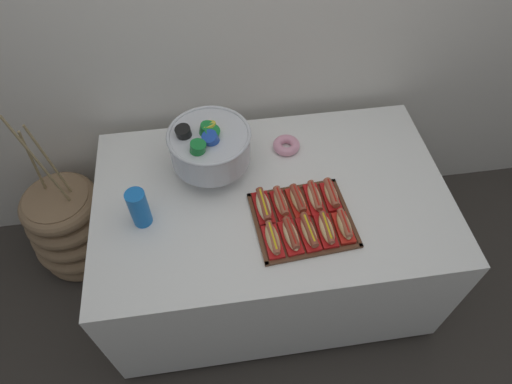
{
  "coord_description": "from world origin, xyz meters",
  "views": [
    {
      "loc": [
        -0.24,
        -1.17,
        2.27
      ],
      "look_at": [
        -0.07,
        0.0,
        0.77
      ],
      "focal_mm": 30.77,
      "sensor_mm": 36.0,
      "label": 1
    }
  ],
  "objects_px": {
    "punch_bowl": "(209,145)",
    "buffet_table": "(270,236)",
    "hot_dog_0": "(273,239)",
    "hot_dog_1": "(291,235)",
    "hot_dog_2": "(309,232)",
    "hot_dog_4": "(344,225)",
    "hot_dog_9": "(331,194)",
    "floor_vase": "(73,227)",
    "serving_tray": "(302,220)",
    "hot_dog_6": "(281,203)",
    "donut": "(286,145)",
    "hot_dog_5": "(263,206)",
    "hot_dog_3": "(326,229)",
    "cup_stack": "(139,208)",
    "hot_dog_8": "(315,198)",
    "hot_dog_7": "(298,200)"
  },
  "relations": [
    {
      "from": "hot_dog_0",
      "to": "hot_dog_9",
      "type": "xyz_separation_m",
      "value": [
        0.29,
        0.19,
        0.0
      ]
    },
    {
      "from": "floor_vase",
      "to": "hot_dog_3",
      "type": "bearing_deg",
      "value": -23.6
    },
    {
      "from": "serving_tray",
      "to": "hot_dog_3",
      "type": "bearing_deg",
      "value": -43.64
    },
    {
      "from": "floor_vase",
      "to": "hot_dog_9",
      "type": "height_order",
      "value": "floor_vase"
    },
    {
      "from": "hot_dog_8",
      "to": "punch_bowl",
      "type": "height_order",
      "value": "punch_bowl"
    },
    {
      "from": "hot_dog_4",
      "to": "hot_dog_7",
      "type": "bearing_deg",
      "value": 136.36
    },
    {
      "from": "punch_bowl",
      "to": "donut",
      "type": "distance_m",
      "value": 0.4
    },
    {
      "from": "hot_dog_7",
      "to": "hot_dog_8",
      "type": "xyz_separation_m",
      "value": [
        0.07,
        0.01,
        -0.0
      ]
    },
    {
      "from": "floor_vase",
      "to": "cup_stack",
      "type": "relative_size",
      "value": 6.1
    },
    {
      "from": "hot_dog_1",
      "to": "serving_tray",
      "type": "bearing_deg",
      "value": 51.82
    },
    {
      "from": "hot_dog_6",
      "to": "hot_dog_2",
      "type": "bearing_deg",
      "value": -61.47
    },
    {
      "from": "punch_bowl",
      "to": "buffet_table",
      "type": "bearing_deg",
      "value": -35.26
    },
    {
      "from": "hot_dog_0",
      "to": "hot_dog_4",
      "type": "height_order",
      "value": "hot_dog_4"
    },
    {
      "from": "hot_dog_2",
      "to": "hot_dog_6",
      "type": "height_order",
      "value": "same"
    },
    {
      "from": "hot_dog_0",
      "to": "punch_bowl",
      "type": "xyz_separation_m",
      "value": [
        -0.21,
        0.43,
        0.13
      ]
    },
    {
      "from": "hot_dog_2",
      "to": "punch_bowl",
      "type": "bearing_deg",
      "value": 130.53
    },
    {
      "from": "hot_dog_1",
      "to": "hot_dog_3",
      "type": "relative_size",
      "value": 1.03
    },
    {
      "from": "cup_stack",
      "to": "donut",
      "type": "distance_m",
      "value": 0.75
    },
    {
      "from": "hot_dog_5",
      "to": "hot_dog_7",
      "type": "distance_m",
      "value": 0.15
    },
    {
      "from": "floor_vase",
      "to": "hot_dog_7",
      "type": "xyz_separation_m",
      "value": [
        1.14,
        -0.38,
        0.52
      ]
    },
    {
      "from": "hot_dog_4",
      "to": "hot_dog_6",
      "type": "height_order",
      "value": "same"
    },
    {
      "from": "hot_dog_1",
      "to": "cup_stack",
      "type": "distance_m",
      "value": 0.62
    },
    {
      "from": "punch_bowl",
      "to": "cup_stack",
      "type": "distance_m",
      "value": 0.4
    },
    {
      "from": "hot_dog_2",
      "to": "hot_dog_9",
      "type": "xyz_separation_m",
      "value": [
        0.14,
        0.18,
        -0.0
      ]
    },
    {
      "from": "buffet_table",
      "to": "cup_stack",
      "type": "distance_m",
      "value": 0.72
    },
    {
      "from": "hot_dog_1",
      "to": "hot_dog_5",
      "type": "bearing_deg",
      "value": 118.53
    },
    {
      "from": "hot_dog_2",
      "to": "hot_dog_5",
      "type": "bearing_deg",
      "value": 136.36
    },
    {
      "from": "hot_dog_9",
      "to": "hot_dog_2",
      "type": "bearing_deg",
      "value": -128.18
    },
    {
      "from": "hot_dog_0",
      "to": "hot_dog_2",
      "type": "relative_size",
      "value": 0.99
    },
    {
      "from": "serving_tray",
      "to": "hot_dog_6",
      "type": "bearing_deg",
      "value": 136.36
    },
    {
      "from": "hot_dog_1",
      "to": "punch_bowl",
      "type": "xyz_separation_m",
      "value": [
        -0.28,
        0.43,
        0.12
      ]
    },
    {
      "from": "hot_dog_8",
      "to": "hot_dog_9",
      "type": "height_order",
      "value": "hot_dog_9"
    },
    {
      "from": "donut",
      "to": "hot_dog_7",
      "type": "bearing_deg",
      "value": -92.67
    },
    {
      "from": "serving_tray",
      "to": "hot_dog_9",
      "type": "relative_size",
      "value": 2.75
    },
    {
      "from": "hot_dog_9",
      "to": "donut",
      "type": "xyz_separation_m",
      "value": [
        -0.13,
        0.33,
        -0.01
      ]
    },
    {
      "from": "hot_dog_7",
      "to": "serving_tray",
      "type": "bearing_deg",
      "value": -85.91
    },
    {
      "from": "serving_tray",
      "to": "hot_dog_9",
      "type": "xyz_separation_m",
      "value": [
        0.14,
        0.09,
        0.03
      ]
    },
    {
      "from": "hot_dog_1",
      "to": "hot_dog_8",
      "type": "relative_size",
      "value": 1.01
    },
    {
      "from": "buffet_table",
      "to": "hot_dog_5",
      "type": "relative_size",
      "value": 8.63
    },
    {
      "from": "hot_dog_0",
      "to": "hot_dog_1",
      "type": "height_order",
      "value": "hot_dog_1"
    },
    {
      "from": "buffet_table",
      "to": "hot_dog_2",
      "type": "relative_size",
      "value": 9.14
    },
    {
      "from": "buffet_table",
      "to": "donut",
      "type": "height_order",
      "value": "donut"
    },
    {
      "from": "serving_tray",
      "to": "buffet_table",
      "type": "bearing_deg",
      "value": 122.66
    },
    {
      "from": "buffet_table",
      "to": "hot_dog_1",
      "type": "distance_m",
      "value": 0.46
    },
    {
      "from": "cup_stack",
      "to": "buffet_table",
      "type": "bearing_deg",
      "value": 6.67
    },
    {
      "from": "hot_dog_5",
      "to": "hot_dog_6",
      "type": "relative_size",
      "value": 1.1
    },
    {
      "from": "hot_dog_3",
      "to": "cup_stack",
      "type": "xyz_separation_m",
      "value": [
        -0.74,
        0.17,
        0.06
      ]
    },
    {
      "from": "floor_vase",
      "to": "hot_dog_9",
      "type": "xyz_separation_m",
      "value": [
        1.29,
        -0.37,
        0.52
      ]
    },
    {
      "from": "serving_tray",
      "to": "hot_dog_5",
      "type": "relative_size",
      "value": 2.36
    },
    {
      "from": "hot_dog_5",
      "to": "donut",
      "type": "xyz_separation_m",
      "value": [
        0.17,
        0.35,
        -0.01
      ]
    }
  ]
}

